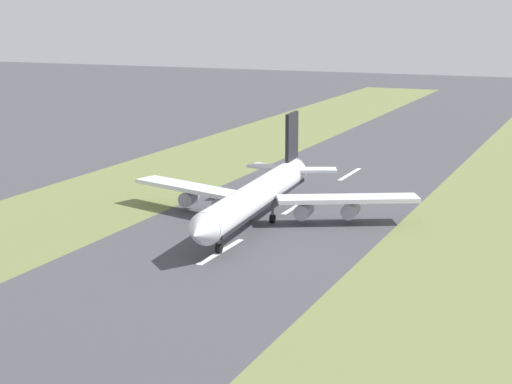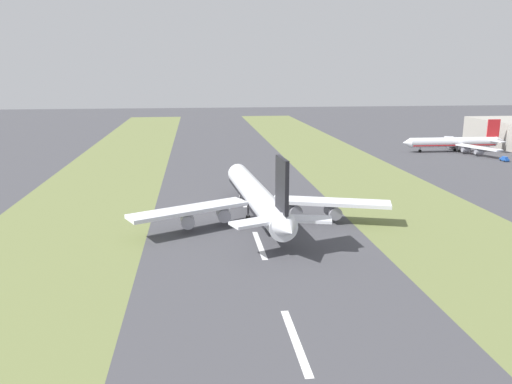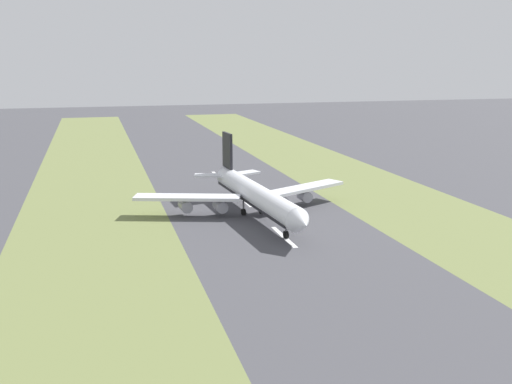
{
  "view_description": "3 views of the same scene",
  "coord_description": "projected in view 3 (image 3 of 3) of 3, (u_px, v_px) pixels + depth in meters",
  "views": [
    {
      "loc": [
        -65.04,
        160.79,
        43.94
      ],
      "look_at": [
        1.63,
        4.89,
        7.0
      ],
      "focal_mm": 60.0,
      "sensor_mm": 36.0,
      "label": 1
    },
    {
      "loc": [
        -13.13,
        -117.23,
        37.03
      ],
      "look_at": [
        1.63,
        4.89,
        7.0
      ],
      "focal_mm": 35.0,
      "sensor_mm": 36.0,
      "label": 2
    },
    {
      "loc": [
        43.5,
        158.3,
        42.63
      ],
      "look_at": [
        1.63,
        4.89,
        7.0
      ],
      "focal_mm": 42.0,
      "sensor_mm": 36.0,
      "label": 3
    }
  ],
  "objects": [
    {
      "name": "centreline_dash_mid",
      "position": [
        244.0,
        200.0,
        183.74
      ],
      "size": [
        1.2,
        18.0,
        0.01
      ],
      "primitive_type": "cube",
      "color": "silver",
      "rests_on": "ground"
    },
    {
      "name": "ground_plane",
      "position": [
        257.0,
        212.0,
        169.52
      ],
      "size": [
        800.0,
        800.0,
        0.0
      ],
      "primitive_type": "plane",
      "color": "#424247"
    },
    {
      "name": "grass_median_west",
      "position": [
        400.0,
        202.0,
        181.08
      ],
      "size": [
        40.0,
        600.0,
        0.01
      ],
      "primitive_type": "cube",
      "color": "olive",
      "rests_on": "ground"
    },
    {
      "name": "airplane_main_jet",
      "position": [
        254.0,
        194.0,
        164.92
      ],
      "size": [
        63.92,
        67.22,
        20.2
      ],
      "color": "silver",
      "rests_on": "ground"
    },
    {
      "name": "centreline_dash_near",
      "position": [
        218.0,
        176.0,
        221.39
      ],
      "size": [
        1.2,
        18.0,
        0.01
      ],
      "primitive_type": "cube",
      "color": "silver",
      "rests_on": "ground"
    },
    {
      "name": "centreline_dash_far",
      "position": [
        284.0,
        237.0,
        146.08
      ],
      "size": [
        1.2,
        18.0,
        0.01
      ],
      "primitive_type": "cube",
      "color": "silver",
      "rests_on": "ground"
    },
    {
      "name": "grass_median_east",
      "position": [
        93.0,
        223.0,
        157.95
      ],
      "size": [
        40.0,
        600.0,
        0.01
      ],
      "primitive_type": "cube",
      "color": "olive",
      "rests_on": "ground"
    }
  ]
}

